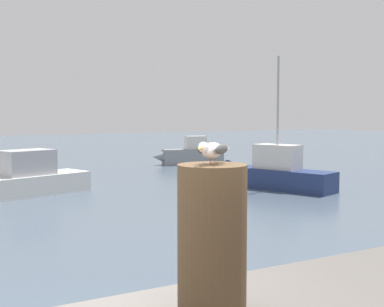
% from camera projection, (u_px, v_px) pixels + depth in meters
% --- Properties ---
extents(mooring_post, '(0.43, 0.43, 0.93)m').
position_uv_depth(mooring_post, '(212.00, 239.00, 3.22)').
color(mooring_post, '#4C3823').
rests_on(mooring_post, harbor_quay).
extents(seagull, '(0.35, 0.27, 0.14)m').
position_uv_depth(seagull, '(212.00, 150.00, 3.17)').
color(seagull, '#C66D60').
rests_on(seagull, mooring_post).
extents(boat_white, '(5.38, 2.89, 1.70)m').
position_uv_depth(boat_white, '(6.00, 182.00, 16.23)').
color(boat_white, silver).
rests_on(boat_white, ground_plane).
extents(boat_grey, '(3.73, 1.58, 1.45)m').
position_uv_depth(boat_grey, '(189.00, 155.00, 26.63)').
color(boat_grey, gray).
rests_on(boat_grey, ground_plane).
extents(boat_navy, '(2.69, 5.27, 4.67)m').
position_uv_depth(boat_navy, '(263.00, 173.00, 18.45)').
color(boat_navy, navy).
rests_on(boat_navy, ground_plane).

